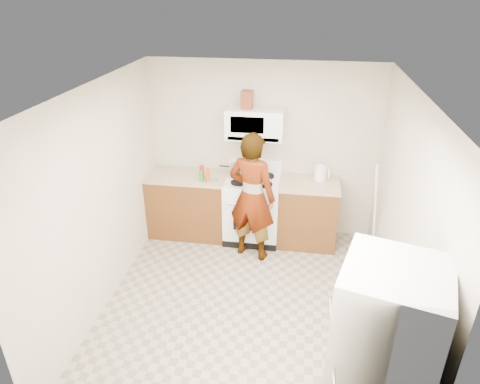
% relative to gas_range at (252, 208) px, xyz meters
% --- Properties ---
extents(floor, '(3.60, 3.60, 0.00)m').
position_rel_gas_range_xyz_m(floor, '(0.10, -1.48, -0.49)').
color(floor, gray).
rests_on(floor, ground).
extents(back_wall, '(3.20, 0.02, 2.50)m').
position_rel_gas_range_xyz_m(back_wall, '(0.10, 0.31, 0.76)').
color(back_wall, beige).
rests_on(back_wall, floor).
extents(right_wall, '(0.02, 3.60, 2.50)m').
position_rel_gas_range_xyz_m(right_wall, '(1.69, -1.48, 0.76)').
color(right_wall, beige).
rests_on(right_wall, floor).
extents(cabinet_left, '(1.12, 0.62, 0.90)m').
position_rel_gas_range_xyz_m(cabinet_left, '(-0.94, 0.01, -0.04)').
color(cabinet_left, brown).
rests_on(cabinet_left, floor).
extents(counter_left, '(1.14, 0.64, 0.03)m').
position_rel_gas_range_xyz_m(counter_left, '(-0.94, 0.01, 0.43)').
color(counter_left, tan).
rests_on(counter_left, cabinet_left).
extents(cabinet_right, '(0.80, 0.62, 0.90)m').
position_rel_gas_range_xyz_m(cabinet_right, '(0.78, 0.01, -0.04)').
color(cabinet_right, brown).
rests_on(cabinet_right, floor).
extents(counter_right, '(0.82, 0.64, 0.03)m').
position_rel_gas_range_xyz_m(counter_right, '(0.78, 0.01, 0.43)').
color(counter_right, tan).
rests_on(counter_right, cabinet_right).
extents(gas_range, '(0.76, 0.65, 1.13)m').
position_rel_gas_range_xyz_m(gas_range, '(0.00, 0.00, 0.00)').
color(gas_range, white).
rests_on(gas_range, floor).
extents(microwave, '(0.76, 0.38, 0.40)m').
position_rel_gas_range_xyz_m(microwave, '(0.00, 0.13, 1.21)').
color(microwave, white).
rests_on(microwave, back_wall).
extents(person, '(0.74, 0.60, 1.76)m').
position_rel_gas_range_xyz_m(person, '(0.05, -0.44, 0.40)').
color(person, tan).
rests_on(person, floor).
extents(fridge, '(0.86, 0.86, 1.70)m').
position_rel_gas_range_xyz_m(fridge, '(1.33, -2.93, 0.36)').
color(fridge, silver).
rests_on(fridge, floor).
extents(kettle, '(0.20, 0.20, 0.20)m').
position_rel_gas_range_xyz_m(kettle, '(0.92, 0.12, 0.55)').
color(kettle, white).
rests_on(kettle, counter_right).
extents(jug, '(0.16, 0.16, 0.24)m').
position_rel_gas_range_xyz_m(jug, '(-0.10, 0.10, 1.53)').
color(jug, maroon).
rests_on(jug, microwave).
extents(saucepan, '(0.25, 0.25, 0.13)m').
position_rel_gas_range_xyz_m(saucepan, '(-0.22, 0.10, 0.54)').
color(saucepan, '#B4B4B9').
rests_on(saucepan, gas_range).
extents(tray, '(0.29, 0.23, 0.05)m').
position_rel_gas_range_xyz_m(tray, '(0.12, -0.09, 0.47)').
color(tray, white).
rests_on(tray, gas_range).
extents(bottle_spray, '(0.08, 0.08, 0.21)m').
position_rel_gas_range_xyz_m(bottle_spray, '(-0.69, -0.13, 0.56)').
color(bottle_spray, red).
rests_on(bottle_spray, counter_left).
extents(bottle_hot_sauce, '(0.07, 0.07, 0.18)m').
position_rel_gas_range_xyz_m(bottle_hot_sauce, '(-0.60, -0.16, 0.54)').
color(bottle_hot_sauce, red).
rests_on(bottle_hot_sauce, counter_left).
extents(bottle_green_cap, '(0.05, 0.05, 0.16)m').
position_rel_gas_range_xyz_m(bottle_green_cap, '(-0.69, -0.17, 0.53)').
color(bottle_green_cap, '#1A8F21').
rests_on(bottle_green_cap, counter_left).
extents(pot_lid, '(0.26, 0.26, 0.01)m').
position_rel_gas_range_xyz_m(pot_lid, '(-0.61, -0.10, 0.46)').
color(pot_lid, white).
rests_on(pot_lid, counter_left).
extents(broom, '(0.20, 0.28, 1.46)m').
position_rel_gas_range_xyz_m(broom, '(1.62, -0.40, 0.25)').
color(broom, white).
rests_on(broom, floor).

